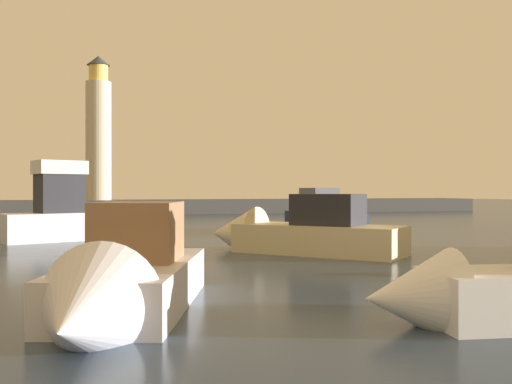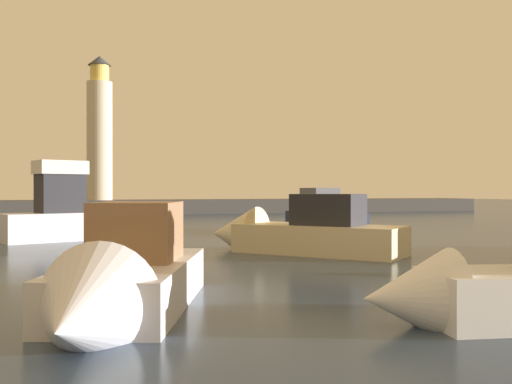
% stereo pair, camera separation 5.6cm
% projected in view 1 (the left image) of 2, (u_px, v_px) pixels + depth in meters
% --- Properties ---
extents(ground_plane, '(220.00, 220.00, 0.00)m').
position_uv_depth(ground_plane, '(171.00, 235.00, 32.29)').
color(ground_plane, '#2D3D51').
extents(breakwater, '(83.17, 6.61, 1.48)m').
position_uv_depth(breakwater, '(125.00, 207.00, 61.60)').
color(breakwater, '#423F3D').
rests_on(breakwater, ground_plane).
extents(lighthouse, '(2.64, 2.64, 15.18)m').
position_uv_depth(lighthouse, '(98.00, 132.00, 60.76)').
color(lighthouse, beige).
rests_on(lighthouse, breakwater).
extents(motorboat_1, '(7.45, 7.88, 2.94)m').
position_uv_depth(motorboat_1, '(290.00, 233.00, 23.52)').
color(motorboat_1, beige).
rests_on(motorboat_1, ground_plane).
extents(motorboat_2, '(8.34, 4.85, 4.27)m').
position_uv_depth(motorboat_2, '(84.00, 216.00, 29.70)').
color(motorboat_2, silver).
rests_on(motorboat_2, ground_plane).
extents(motorboat_4, '(4.56, 7.73, 2.83)m').
position_uv_depth(motorboat_4, '(120.00, 284.00, 11.22)').
color(motorboat_4, silver).
rests_on(motorboat_4, ground_plane).
extents(motorboat_6, '(3.00, 7.76, 3.01)m').
position_uv_depth(motorboat_6, '(332.00, 219.00, 33.67)').
color(motorboat_6, '#1E284C').
rests_on(motorboat_6, ground_plane).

